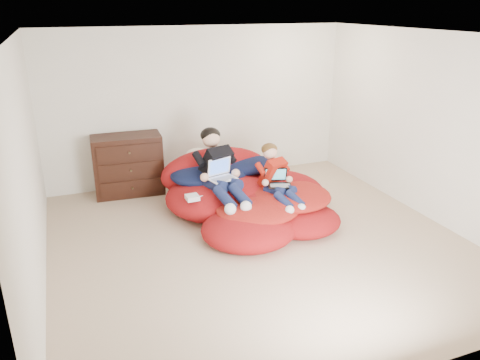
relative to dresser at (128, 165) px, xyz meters
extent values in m
cube|color=tan|center=(1.26, -2.22, -0.59)|extent=(5.10, 5.10, 0.25)
cube|color=white|center=(1.26, 0.29, 0.78)|extent=(5.10, 0.02, 2.50)
cube|color=white|center=(1.26, -4.73, 0.78)|extent=(5.10, 0.02, 2.50)
cube|color=white|center=(-1.25, -2.22, 0.78)|extent=(0.02, 5.10, 2.50)
cube|color=white|center=(3.77, -2.22, 0.78)|extent=(0.02, 5.10, 2.50)
cube|color=white|center=(1.26, -2.22, 2.04)|extent=(5.10, 5.10, 0.02)
cube|color=black|center=(0.00, 0.01, 0.00)|extent=(1.07, 0.58, 0.94)
cube|color=black|center=(0.00, -0.26, -0.28)|extent=(0.94, 0.07, 0.22)
cylinder|color=#4C3F26|center=(0.00, -0.28, -0.28)|extent=(0.03, 0.06, 0.03)
cube|color=black|center=(0.00, -0.26, 0.00)|extent=(0.94, 0.07, 0.22)
cylinder|color=#4C3F26|center=(0.00, -0.28, 0.00)|extent=(0.03, 0.06, 0.03)
cube|color=black|center=(0.00, -0.26, 0.28)|extent=(0.94, 0.07, 0.22)
cylinder|color=#4C3F26|center=(0.00, -0.28, 0.28)|extent=(0.03, 0.06, 0.03)
ellipsoid|color=#AC1316|center=(1.13, -1.14, -0.25)|extent=(1.60, 1.44, 0.58)
ellipsoid|color=#AC1316|center=(1.98, -1.24, -0.27)|extent=(1.38, 1.34, 0.50)
ellipsoid|color=#AC1316|center=(1.49, -1.64, -0.29)|extent=(1.37, 1.10, 0.44)
ellipsoid|color=#AC1316|center=(1.17, -2.10, -0.33)|extent=(1.24, 1.13, 0.41)
ellipsoid|color=#AC1316|center=(1.93, -2.11, -0.34)|extent=(1.03, 0.94, 0.34)
ellipsoid|color=#AC1316|center=(1.23, -0.62, -0.07)|extent=(1.70, 0.75, 0.75)
ellipsoid|color=#11183C|center=(1.05, -0.86, 0.01)|extent=(1.16, 0.95, 0.30)
ellipsoid|color=#11183C|center=(1.66, -0.82, 0.05)|extent=(0.96, 0.67, 0.23)
ellipsoid|color=#B42119|center=(1.92, -1.73, -0.13)|extent=(1.16, 1.16, 0.21)
ellipsoid|color=#B42119|center=(1.38, -1.91, -0.17)|extent=(1.12, 1.00, 0.20)
ellipsoid|color=white|center=(0.99, -0.43, 0.15)|extent=(0.41, 0.26, 0.26)
cube|color=black|center=(1.06, -1.09, 0.24)|extent=(0.47, 0.54, 0.55)
sphere|color=#E1A78A|center=(1.06, -0.94, 0.56)|extent=(0.26, 0.26, 0.26)
ellipsoid|color=black|center=(1.06, -0.91, 0.61)|extent=(0.29, 0.27, 0.22)
cylinder|color=#151D41|center=(0.96, -1.44, 0.05)|extent=(0.28, 0.44, 0.23)
cylinder|color=#151D41|center=(0.96, -1.81, 0.01)|extent=(0.24, 0.42, 0.27)
sphere|color=white|center=(0.96, -2.01, -0.06)|extent=(0.15, 0.15, 0.15)
cylinder|color=#151D41|center=(1.17, -1.44, 0.05)|extent=(0.28, 0.44, 0.23)
cylinder|color=#151D41|center=(1.17, -1.81, 0.01)|extent=(0.24, 0.42, 0.27)
sphere|color=white|center=(1.17, -2.01, -0.06)|extent=(0.15, 0.15, 0.15)
cube|color=red|center=(1.77, -1.50, 0.14)|extent=(0.38, 0.40, 0.45)
sphere|color=#E1A78A|center=(1.77, -1.40, 0.42)|extent=(0.20, 0.20, 0.20)
ellipsoid|color=#533716|center=(1.77, -1.38, 0.45)|extent=(0.23, 0.21, 0.17)
cylinder|color=#151D41|center=(1.68, -1.75, -0.02)|extent=(0.23, 0.35, 0.18)
cylinder|color=#151D41|center=(1.68, -2.05, -0.05)|extent=(0.21, 0.34, 0.21)
sphere|color=white|center=(1.68, -2.21, -0.11)|extent=(0.12, 0.12, 0.12)
cylinder|color=#151D41|center=(1.85, -1.75, -0.02)|extent=(0.23, 0.35, 0.18)
cylinder|color=#151D41|center=(1.85, -2.05, -0.05)|extent=(0.21, 0.34, 0.21)
sphere|color=white|center=(1.85, -2.21, -0.11)|extent=(0.12, 0.12, 0.12)
cube|color=white|center=(1.06, -1.42, 0.13)|extent=(0.41, 0.33, 0.01)
cube|color=gray|center=(1.06, -1.44, 0.13)|extent=(0.33, 0.21, 0.00)
cube|color=white|center=(1.06, -1.28, 0.26)|extent=(0.36, 0.13, 0.25)
cube|color=blue|center=(1.06, -1.29, 0.26)|extent=(0.31, 0.11, 0.20)
cube|color=black|center=(1.77, -1.74, 0.04)|extent=(0.37, 0.31, 0.01)
cube|color=gray|center=(1.77, -1.75, 0.05)|extent=(0.29, 0.20, 0.00)
cube|color=black|center=(1.77, -1.60, 0.15)|extent=(0.32, 0.18, 0.21)
cube|color=teal|center=(1.77, -1.60, 0.16)|extent=(0.28, 0.15, 0.17)
cube|color=white|center=(0.61, -1.51, -0.05)|extent=(0.17, 0.17, 0.06)
camera|label=1|loc=(-0.84, -7.02, 2.35)|focal=35.00mm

